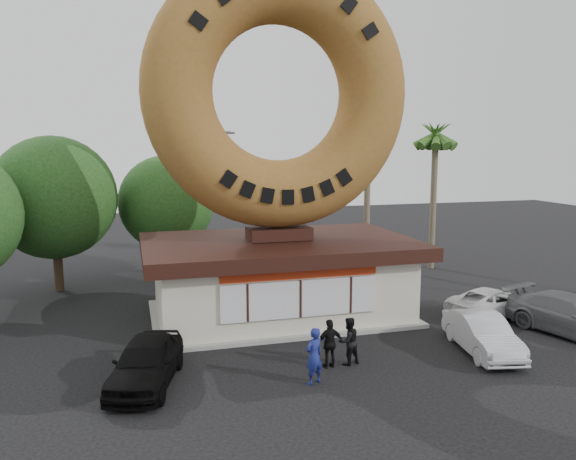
{
  "coord_description": "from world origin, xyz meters",
  "views": [
    {
      "loc": [
        -5.94,
        -16.35,
        7.25
      ],
      "look_at": [
        -0.17,
        4.0,
        3.99
      ],
      "focal_mm": 35.0,
      "sensor_mm": 36.0,
      "label": 1
    }
  ],
  "objects_px": {
    "donut_shop": "(279,275)",
    "car_black": "(146,362)",
    "person_left": "(314,356)",
    "person_center": "(348,341)",
    "car_grey": "(574,316)",
    "car_white": "(492,302)",
    "person_right": "(330,343)",
    "giant_donut": "(279,93)",
    "car_silver": "(482,334)",
    "street_lamp": "(203,192)"
  },
  "relations": [
    {
      "from": "donut_shop",
      "to": "person_right",
      "type": "xyz_separation_m",
      "value": [
        0.14,
        -5.89,
        -0.95
      ]
    },
    {
      "from": "donut_shop",
      "to": "person_right",
      "type": "bearing_deg",
      "value": -88.64
    },
    {
      "from": "giant_donut",
      "to": "car_grey",
      "type": "relative_size",
      "value": 2.1
    },
    {
      "from": "person_right",
      "to": "street_lamp",
      "type": "bearing_deg",
      "value": -88.75
    },
    {
      "from": "person_left",
      "to": "car_white",
      "type": "bearing_deg",
      "value": -178.95
    },
    {
      "from": "giant_donut",
      "to": "person_center",
      "type": "distance_m",
      "value": 10.29
    },
    {
      "from": "donut_shop",
      "to": "car_silver",
      "type": "distance_m",
      "value": 8.44
    },
    {
      "from": "person_left",
      "to": "car_grey",
      "type": "bearing_deg",
      "value": 163.43
    },
    {
      "from": "giant_donut",
      "to": "car_black",
      "type": "bearing_deg",
      "value": -135.12
    },
    {
      "from": "street_lamp",
      "to": "car_white",
      "type": "relative_size",
      "value": 1.89
    },
    {
      "from": "giant_donut",
      "to": "car_white",
      "type": "relative_size",
      "value": 2.58
    },
    {
      "from": "street_lamp",
      "to": "car_black",
      "type": "relative_size",
      "value": 1.88
    },
    {
      "from": "person_left",
      "to": "car_black",
      "type": "relative_size",
      "value": 0.42
    },
    {
      "from": "giant_donut",
      "to": "street_lamp",
      "type": "height_order",
      "value": "giant_donut"
    },
    {
      "from": "person_left",
      "to": "person_center",
      "type": "bearing_deg",
      "value": -168.42
    },
    {
      "from": "giant_donut",
      "to": "person_left",
      "type": "height_order",
      "value": "giant_donut"
    },
    {
      "from": "car_black",
      "to": "car_silver",
      "type": "distance_m",
      "value": 11.42
    },
    {
      "from": "donut_shop",
      "to": "car_black",
      "type": "xyz_separation_m",
      "value": [
        -5.67,
        -5.63,
        -1.04
      ]
    },
    {
      "from": "person_right",
      "to": "giant_donut",
      "type": "bearing_deg",
      "value": -94.54
    },
    {
      "from": "street_lamp",
      "to": "person_center",
      "type": "height_order",
      "value": "street_lamp"
    },
    {
      "from": "person_center",
      "to": "car_silver",
      "type": "distance_m",
      "value": 4.92
    },
    {
      "from": "donut_shop",
      "to": "car_grey",
      "type": "distance_m",
      "value": 11.6
    },
    {
      "from": "giant_donut",
      "to": "person_left",
      "type": "bearing_deg",
      "value": -96.23
    },
    {
      "from": "person_center",
      "to": "car_grey",
      "type": "height_order",
      "value": "person_center"
    },
    {
      "from": "street_lamp",
      "to": "car_white",
      "type": "height_order",
      "value": "street_lamp"
    },
    {
      "from": "donut_shop",
      "to": "car_white",
      "type": "xyz_separation_m",
      "value": [
        8.71,
        -2.48,
        -1.18
      ]
    },
    {
      "from": "person_left",
      "to": "car_grey",
      "type": "height_order",
      "value": "person_left"
    },
    {
      "from": "car_black",
      "to": "car_white",
      "type": "height_order",
      "value": "car_black"
    },
    {
      "from": "donut_shop",
      "to": "car_grey",
      "type": "height_order",
      "value": "donut_shop"
    },
    {
      "from": "giant_donut",
      "to": "person_left",
      "type": "xyz_separation_m",
      "value": [
        -0.76,
        -6.97,
        -8.36
      ]
    },
    {
      "from": "person_right",
      "to": "car_silver",
      "type": "distance_m",
      "value": 5.6
    },
    {
      "from": "donut_shop",
      "to": "car_white",
      "type": "relative_size",
      "value": 2.65
    },
    {
      "from": "street_lamp",
      "to": "car_silver",
      "type": "xyz_separation_m",
      "value": [
        7.59,
        -16.11,
        -3.81
      ]
    },
    {
      "from": "donut_shop",
      "to": "car_grey",
      "type": "relative_size",
      "value": 2.16
    },
    {
      "from": "street_lamp",
      "to": "person_left",
      "type": "relative_size",
      "value": 4.53
    },
    {
      "from": "person_center",
      "to": "car_grey",
      "type": "xyz_separation_m",
      "value": [
        9.35,
        0.32,
        -0.05
      ]
    },
    {
      "from": "donut_shop",
      "to": "car_silver",
      "type": "bearing_deg",
      "value": -46.72
    },
    {
      "from": "giant_donut",
      "to": "car_black",
      "type": "height_order",
      "value": "giant_donut"
    },
    {
      "from": "person_left",
      "to": "person_center",
      "type": "distance_m",
      "value": 1.95
    },
    {
      "from": "car_grey",
      "to": "car_white",
      "type": "bearing_deg",
      "value": 98.5
    },
    {
      "from": "street_lamp",
      "to": "car_silver",
      "type": "distance_m",
      "value": 18.21
    },
    {
      "from": "person_right",
      "to": "car_black",
      "type": "relative_size",
      "value": 0.38
    },
    {
      "from": "car_silver",
      "to": "car_white",
      "type": "height_order",
      "value": "car_silver"
    },
    {
      "from": "street_lamp",
      "to": "person_right",
      "type": "xyz_separation_m",
      "value": [
        2.0,
        -15.91,
        -3.67
      ]
    },
    {
      "from": "person_right",
      "to": "car_silver",
      "type": "bearing_deg",
      "value": 172.11
    },
    {
      "from": "person_right",
      "to": "person_left",
      "type": "bearing_deg",
      "value": 43.63
    },
    {
      "from": "donut_shop",
      "to": "person_left",
      "type": "bearing_deg",
      "value": -96.25
    },
    {
      "from": "street_lamp",
      "to": "car_black",
      "type": "height_order",
      "value": "street_lamp"
    },
    {
      "from": "street_lamp",
      "to": "car_white",
      "type": "distance_m",
      "value": 16.82
    },
    {
      "from": "car_black",
      "to": "car_grey",
      "type": "xyz_separation_m",
      "value": [
        15.84,
        0.15,
        0.03
      ]
    }
  ]
}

